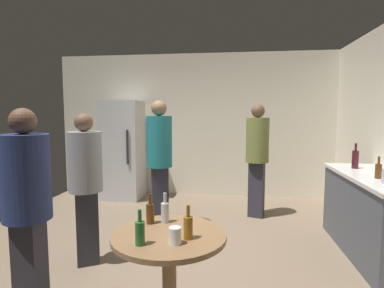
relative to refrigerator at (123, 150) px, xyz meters
name	(u,v)px	position (x,y,z in m)	size (l,w,h in m)	color
ground_plane	(166,258)	(1.29, -2.20, -0.95)	(5.20, 5.20, 0.10)	#7A6651
wall_back	(195,125)	(1.29, 0.43, 0.45)	(5.32, 0.06, 2.70)	silver
refrigerator	(123,150)	(0.00, 0.00, 0.00)	(0.70, 0.68, 1.80)	silver
kitchen_counter	(375,216)	(3.57, -1.94, -0.45)	(0.64, 1.66, 0.90)	#4C515B
wine_bottle_on_counter	(355,159)	(3.50, -1.52, 0.12)	(0.08, 0.08, 0.31)	#3F141E
beer_bottle_on_counter	(378,170)	(3.51, -2.11, 0.08)	(0.06, 0.06, 0.23)	#593314
foreground_table	(169,248)	(1.58, -3.42, -0.27)	(0.80, 0.80, 0.73)	olive
beer_bottle_amber	(188,227)	(1.73, -3.49, -0.08)	(0.06, 0.06, 0.23)	#8C5919
beer_bottle_brown	(150,213)	(1.40, -3.24, -0.08)	(0.06, 0.06, 0.23)	#593314
beer_bottle_green	(140,232)	(1.44, -3.62, -0.08)	(0.06, 0.06, 0.23)	#26662D
beer_bottle_clear	(165,212)	(1.51, -3.21, -0.08)	(0.06, 0.06, 0.23)	silver
plastic_cup_white	(175,236)	(1.66, -3.58, -0.11)	(0.08, 0.08, 0.11)	white
person_in_gray_shirt	(86,178)	(0.53, -2.52, 0.01)	(0.46, 0.46, 1.57)	#2D2D38
person_in_navy_shirt	(27,200)	(0.52, -3.42, 0.04)	(0.38, 0.38, 1.61)	#2D2D38
person_in_teal_shirt	(159,155)	(1.05, -1.47, 0.12)	(0.44, 0.44, 1.74)	#2D2D38
person_in_olive_shirt	(257,151)	(2.39, -0.78, 0.10)	(0.43, 0.43, 1.71)	#2D2D38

